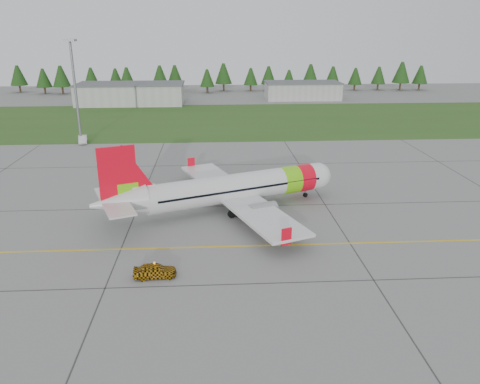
{
  "coord_description": "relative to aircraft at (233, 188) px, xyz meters",
  "views": [
    {
      "loc": [
        -4.85,
        -37.96,
        22.48
      ],
      "look_at": [
        -1.68,
        16.39,
        3.3
      ],
      "focal_mm": 35.0,
      "sensor_mm": 36.0,
      "label": 1
    }
  ],
  "objects": [
    {
      "name": "taxi_guideline",
      "position": [
        2.42,
        -11.1,
        -2.85
      ],
      "size": [
        120.0,
        0.25,
        0.02
      ],
      "primitive_type": "cube",
      "color": "gold",
      "rests_on": "ground"
    },
    {
      "name": "ground",
      "position": [
        2.42,
        -19.1,
        -2.86
      ],
      "size": [
        320.0,
        320.0,
        0.0
      ],
      "primitive_type": "plane",
      "color": "gray",
      "rests_on": "ground"
    },
    {
      "name": "treeline",
      "position": [
        2.42,
        118.9,
        2.14
      ],
      "size": [
        160.0,
        8.0,
        10.0
      ],
      "primitive_type": null,
      "color": "#1C3F14",
      "rests_on": "ground"
    },
    {
      "name": "floodlight_mast",
      "position": [
        -29.58,
        38.9,
        7.14
      ],
      "size": [
        0.5,
        0.5,
        20.0
      ],
      "primitive_type": "cylinder",
      "color": "slate",
      "rests_on": "ground"
    },
    {
      "name": "hangar_east",
      "position": [
        27.42,
        98.9,
        -0.26
      ],
      "size": [
        24.0,
        12.0,
        5.2
      ],
      "primitive_type": "cube",
      "color": "#A8A8A3",
      "rests_on": "ground"
    },
    {
      "name": "follow_me_car",
      "position": [
        -8.22,
        -17.28,
        -0.82
      ],
      "size": [
        1.49,
        1.72,
        4.07
      ],
      "primitive_type": "imported",
      "rotation": [
        0.0,
        0.0,
        1.63
      ],
      "color": "orange",
      "rests_on": "ground"
    },
    {
      "name": "aircraft",
      "position": [
        0.0,
        0.0,
        0.0
      ],
      "size": [
        31.31,
        29.75,
        9.91
      ],
      "rotation": [
        0.0,
        0.0,
        0.37
      ],
      "color": "silver",
      "rests_on": "ground"
    },
    {
      "name": "hangar_west",
      "position": [
        -27.58,
        90.9,
        0.14
      ],
      "size": [
        32.0,
        14.0,
        6.0
      ],
      "primitive_type": "cube",
      "color": "#A8A8A3",
      "rests_on": "ground"
    },
    {
      "name": "service_van",
      "position": [
        -29.25,
        38.9,
        -0.51
      ],
      "size": [
        1.95,
        1.88,
        4.69
      ],
      "primitive_type": "imported",
      "rotation": [
        0.0,
        0.0,
        0.23
      ],
      "color": "silver",
      "rests_on": "ground"
    },
    {
      "name": "grass_strip",
      "position": [
        2.42,
        62.9,
        -2.84
      ],
      "size": [
        320.0,
        50.0,
        0.03
      ],
      "primitive_type": "cube",
      "color": "#30561E",
      "rests_on": "ground"
    }
  ]
}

